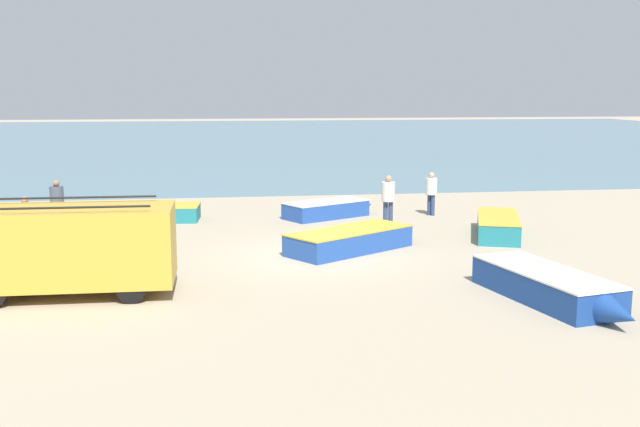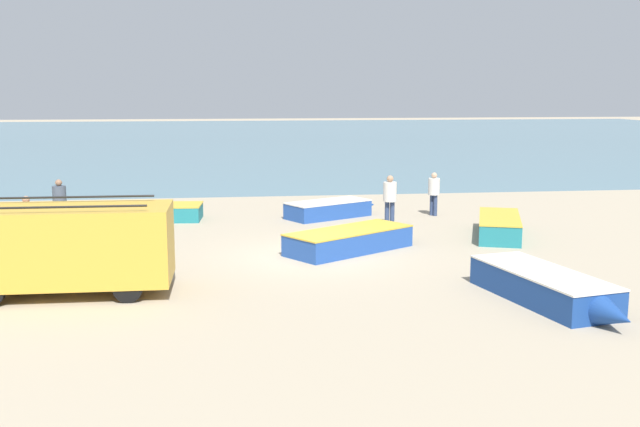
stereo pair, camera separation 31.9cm
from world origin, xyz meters
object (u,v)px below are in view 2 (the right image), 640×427
Objects in this scene: fishing_rowboat_0 at (353,240)px; fisherman_3 at (27,218)px; fishing_rowboat_4 at (547,288)px; fishing_rowboat_1 at (499,225)px; fisherman_0 at (434,190)px; fishing_rowboat_3 at (150,212)px; parked_van at (65,246)px; fisherman_1 at (60,200)px; fisherman_2 at (390,196)px; fishing_rowboat_2 at (331,209)px.

fisherman_3 is at bearing 139.19° from fishing_rowboat_0.
fishing_rowboat_1 is at bearing 154.68° from fishing_rowboat_4.
fisherman_0 is (-1.02, 3.96, 0.63)m from fishing_rowboat_1.
fishing_rowboat_3 is at bearing 103.04° from fishing_rowboat_0.
parked_van is at bearing -113.51° from fishing_rowboat_4.
parked_van is 8.21m from fishing_rowboat_0.
parked_van reaches higher than fisherman_1.
fishing_rowboat_1 is at bearing 70.25° from fisherman_2.
fisherman_1 reaches higher than fishing_rowboat_4.
fishing_rowboat_1 is at bearing -160.13° from fisherman_3.
parked_van is 1.29× the size of fishing_rowboat_2.
fishing_rowboat_4 is at bearing 133.77° from fishing_rowboat_3.
fishing_rowboat_1 is at bearing -112.46° from fisherman_0.
fishing_rowboat_2 is at bearing 54.39° from fishing_rowboat_0.
fisherman_2 is at bearing -139.95° from parked_van.
fisherman_1 is (-12.31, 10.36, 0.66)m from fishing_rowboat_4.
fishing_rowboat_1 is 14.36m from fisherman_1.
fisherman_0 reaches higher than fishing_rowboat_4.
fisherman_2 is 1.08× the size of fisherman_3.
fisherman_3 is (-14.26, -0.44, 0.63)m from fishing_rowboat_1.
fishing_rowboat_1 is 4.14m from fisherman_0.
fishing_rowboat_0 is at bearing 141.49° from fishing_rowboat_3.
fisherman_3 is (-13.24, -4.41, 0.00)m from fisherman_0.
fishing_rowboat_3 is 3.18m from fisherman_1.
fishing_rowboat_3 is at bearing 149.47° from fishing_rowboat_2.
fisherman_2 is (-2.06, -1.81, 0.08)m from fisherman_0.
fishing_rowboat_4 is at bearing -173.47° from fishing_rowboat_1.
parked_van is at bearing 89.08° from fishing_rowboat_3.
fishing_rowboat_3 is 2.44× the size of fisherman_2.
fisherman_0 reaches higher than fishing_rowboat_2.
parked_van reaches higher than fishing_rowboat_3.
parked_van is 11.85m from fisherman_2.
fisherman_2 reaches higher than fishing_rowboat_0.
fishing_rowboat_0 is 0.94× the size of fishing_rowboat_4.
parked_van is at bearing -156.89° from fishing_rowboat_2.
parked_van is at bearing 130.44° from fisherman_3.
fishing_rowboat_1 is 14.28m from fisherman_3.
fishing_rowboat_0 is at bearing -151.87° from parked_van.
fishing_rowboat_2 is at bearing -136.14° from fisherman_3.
fisherman_2 is (1.73, -1.97, 0.73)m from fishing_rowboat_2.
parked_van is 3.01× the size of fisherman_0.
fisherman_0 is (3.79, -0.16, 0.66)m from fishing_rowboat_2.
fisherman_1 reaches higher than fisherman_3.
fishing_rowboat_1 is 12.09m from fishing_rowboat_3.
fishing_rowboat_0 is at bearing -120.62° from fishing_rowboat_2.
fishing_rowboat_4 is (-1.73, -7.45, 0.01)m from fishing_rowboat_1.
fishing_rowboat_2 is 2.32× the size of fisherman_3.
fishing_rowboat_4 is 2.96× the size of fisherman_3.
fisherman_2 reaches higher than fisherman_3.
fisherman_1 reaches higher than fisherman_0.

